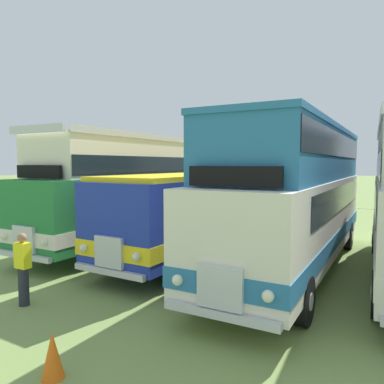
# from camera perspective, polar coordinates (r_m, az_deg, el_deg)

# --- Properties ---
(bus_first_in_row) EXTENTS (2.64, 10.42, 4.52)m
(bus_first_in_row) POSITION_cam_1_polar(r_m,az_deg,el_deg) (15.70, -9.06, 0.74)
(bus_first_in_row) COLOR #237538
(bus_first_in_row) RESTS_ON ground
(bus_second_in_row) EXTENTS (2.84, 10.26, 2.99)m
(bus_second_in_row) POSITION_cam_1_polar(r_m,az_deg,el_deg) (13.74, 1.98, -2.26)
(bus_second_in_row) COLOR #1E339E
(bus_second_in_row) RESTS_ON ground
(bus_third_in_row) EXTENTS (2.66, 11.47, 4.49)m
(bus_third_in_row) POSITION_cam_1_polar(r_m,az_deg,el_deg) (12.13, 15.93, 0.12)
(bus_third_in_row) COLOR silver
(bus_third_in_row) RESTS_ON ground
(cone_mid_row) EXTENTS (0.36, 0.36, 0.75)m
(cone_mid_row) POSITION_cam_1_polar(r_m,az_deg,el_deg) (6.64, -20.71, -22.50)
(cone_mid_row) COLOR orange
(cone_mid_row) RESTS_ON ground
(marshal_person) EXTENTS (0.36, 0.24, 1.73)m
(marshal_person) POSITION_cam_1_polar(r_m,az_deg,el_deg) (9.71, -24.61, -10.67)
(marshal_person) COLOR #23232D
(marshal_person) RESTS_ON ground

